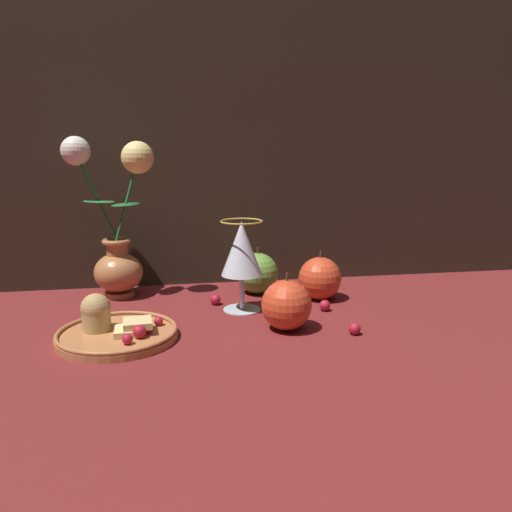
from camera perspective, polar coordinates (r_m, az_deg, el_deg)
The scene contains 12 objects.
ground_plane at distance 0.85m, azimuth -6.62°, elevation -7.19°, with size 2.40×2.40×0.00m, color maroon.
vase at distance 0.98m, azimuth -15.69°, elevation 2.46°, with size 0.17×0.09×0.30m.
plate_with_pastries at distance 0.78m, azimuth -15.90°, elevation -8.05°, with size 0.18×0.18×0.07m.
wine_glass at distance 0.86m, azimuth -1.65°, elevation 0.45°, with size 0.07×0.07×0.16m.
apple_beside_vase at distance 0.98m, azimuth 0.21°, elevation -1.99°, with size 0.08×0.08×0.09m.
apple_near_glass at distance 0.95m, azimuth 7.31°, elevation -2.55°, with size 0.08×0.08×0.09m.
apple_at_table_edge at distance 0.79m, azimuth 3.51°, elevation -5.61°, with size 0.08×0.08×0.09m.
berry_near_plate at distance 0.89m, azimuth 7.88°, elevation -5.63°, with size 0.02×0.02×0.02m, color #AD192D.
berry_front_center at distance 0.92m, azimuth -4.66°, elevation -4.99°, with size 0.02×0.02×0.02m, color #AD192D.
berry_by_glass_stem at distance 0.86m, azimuth 3.56°, elevation -6.24°, with size 0.02×0.02×0.02m, color #AD192D.
berry_under_candlestick at distance 0.89m, azimuth 4.77°, elevation -5.79°, with size 0.02×0.02×0.02m, color #AD192D.
berry_far_right at distance 0.79m, azimuth 11.21°, elevation -8.16°, with size 0.02×0.02×0.02m, color #AD192D.
Camera 1 is at (-0.04, -0.80, 0.28)m, focal length 35.00 mm.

